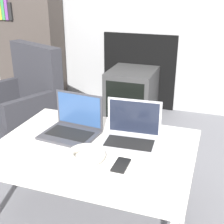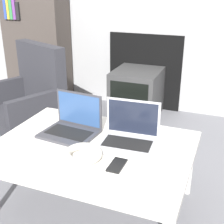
% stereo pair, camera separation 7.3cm
% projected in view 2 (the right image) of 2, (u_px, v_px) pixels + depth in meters
% --- Properties ---
extents(table, '(1.07, 0.79, 0.42)m').
position_uv_depth(table, '(92.00, 151.00, 1.70)').
color(table, silver).
rests_on(table, ground_plane).
extents(laptop_left, '(0.33, 0.27, 0.23)m').
position_uv_depth(laptop_left, '(73.00, 125.00, 1.83)').
color(laptop_left, '#38383D').
rests_on(laptop_left, table).
extents(laptop_right, '(0.32, 0.26, 0.23)m').
position_uv_depth(laptop_right, '(129.00, 135.00, 1.71)').
color(laptop_right, '#B2B2B7').
rests_on(laptop_right, table).
extents(headphones, '(0.20, 0.20, 0.04)m').
position_uv_depth(headphones, '(83.00, 154.00, 1.58)').
color(headphones, beige).
rests_on(headphones, table).
extents(phone, '(0.07, 0.13, 0.01)m').
position_uv_depth(phone, '(117.00, 165.00, 1.51)').
color(phone, black).
rests_on(phone, table).
extents(tv, '(0.44, 0.50, 0.46)m').
position_uv_depth(tv, '(137.00, 93.00, 3.07)').
color(tv, '#383838').
rests_on(tv, ground_plane).
extents(armchair, '(0.76, 0.75, 0.78)m').
position_uv_depth(armchair, '(30.00, 94.00, 2.64)').
color(armchair, '#2D2D33').
rests_on(armchair, ground_plane).
extents(bookshelf, '(0.68, 0.32, 1.61)m').
position_uv_depth(bookshelf, '(36.00, 26.00, 3.33)').
color(bookshelf, '#3F3833').
rests_on(bookshelf, ground_plane).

